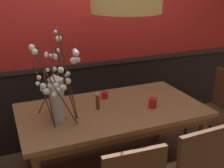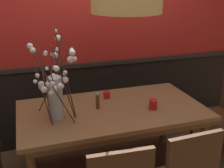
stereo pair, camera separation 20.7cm
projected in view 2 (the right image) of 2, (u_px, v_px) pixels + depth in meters
The scene contains 10 objects.
back_wall at pixel (89, 22), 3.20m from camera, with size 4.31×0.14×2.93m.
dining_table at pixel (112, 116), 2.72m from camera, with size 1.76×0.96×0.75m.
chair_head_east_end at pixel (223, 111), 3.13m from camera, with size 0.45×0.45×0.95m.
chair_far_side_left at pixel (70, 98), 3.48m from camera, with size 0.46×0.45×0.95m.
chair_far_side_right at pixel (112, 94), 3.65m from camera, with size 0.45×0.44×0.90m.
vase_with_blossoms at pixel (55, 91), 2.40m from camera, with size 0.40×0.61×0.83m.
candle_holder_nearer_center at pixel (153, 104), 2.66m from camera, with size 0.08×0.08×0.10m.
candle_holder_nearer_edge at pixel (107, 95), 2.91m from camera, with size 0.07×0.07×0.07m.
condiment_bottle at pixel (98, 101), 2.66m from camera, with size 0.04×0.04×0.16m.
pendant_lamp at pixel (127, 0), 2.37m from camera, with size 0.61×0.61×1.29m.
Camera 2 is at (-0.76, -2.33, 1.88)m, focal length 44.93 mm.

